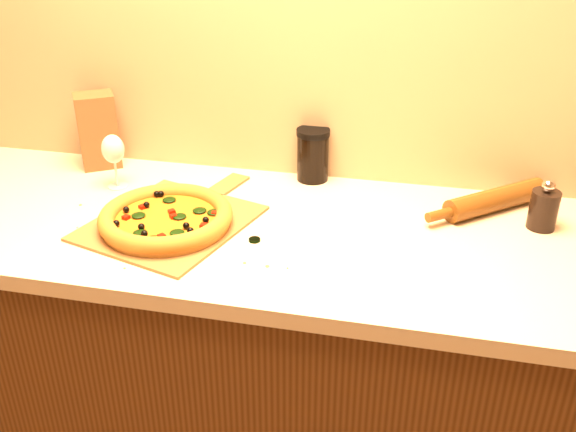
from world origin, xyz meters
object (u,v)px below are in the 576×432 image
(pepper_grinder, at_px, (544,208))
(wine_glass, at_px, (113,151))
(rolling_pin, at_px, (495,200))
(pizza_peel, at_px, (174,220))
(dark_jar, at_px, (313,154))
(pizza, at_px, (166,218))

(pepper_grinder, bearing_deg, wine_glass, -179.68)
(pepper_grinder, height_order, wine_glass, wine_glass)
(rolling_pin, bearing_deg, pepper_grinder, -35.09)
(pizza_peel, bearing_deg, pepper_grinder, 27.12)
(wine_glass, bearing_deg, pepper_grinder, 0.32)
(pizza_peel, relative_size, wine_glass, 3.63)
(pepper_grinder, xyz_separation_m, wine_glass, (-1.11, -0.01, 0.06))
(pizza_peel, distance_m, dark_jar, 0.44)
(pizza, distance_m, pepper_grinder, 0.91)
(pizza_peel, bearing_deg, wine_glass, 161.52)
(pizza, xyz_separation_m, wine_glass, (-0.22, 0.19, 0.08))
(rolling_pin, bearing_deg, wine_glass, -175.50)
(pizza_peel, height_order, dark_jar, dark_jar)
(pizza_peel, height_order, rolling_pin, rolling_pin)
(pizza, relative_size, pepper_grinder, 2.51)
(pizza_peel, xyz_separation_m, dark_jar, (0.29, 0.33, 0.07))
(pizza_peel, relative_size, pizza, 1.71)
(pizza, height_order, rolling_pin, rolling_pin)
(rolling_pin, xyz_separation_m, wine_glass, (-1.01, -0.08, 0.08))
(pizza, relative_size, dark_jar, 2.17)
(pepper_grinder, height_order, dark_jar, dark_jar)
(dark_jar, bearing_deg, pizza_peel, -131.46)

